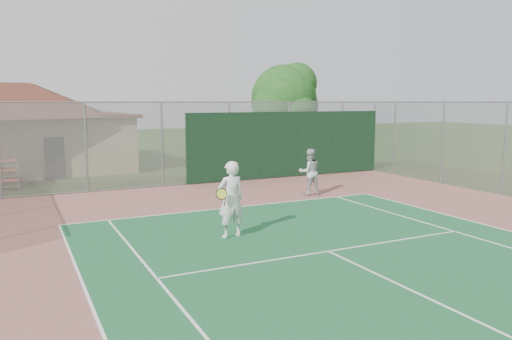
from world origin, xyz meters
The scene contains 6 objects.
back_fence centered at (2.11, 16.98, 1.67)m, with size 20.08×0.11×3.53m.
side_fence_right centered at (10.00, 12.50, 1.75)m, with size 0.08×9.00×3.50m.
clubhouse centered at (-6.69, 24.77, 2.66)m, with size 12.49×8.62×5.24m.
tree centered at (6.07, 19.22, 3.59)m, with size 3.92×3.71×5.47m.
player_white_front centered at (-1.57, 8.57, 1.00)m, with size 0.93×0.71×2.00m.
player_grey_back centered at (3.44, 12.72, 0.87)m, with size 0.93×0.77×1.74m.
Camera 1 is at (-6.55, -3.06, 3.54)m, focal length 35.00 mm.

